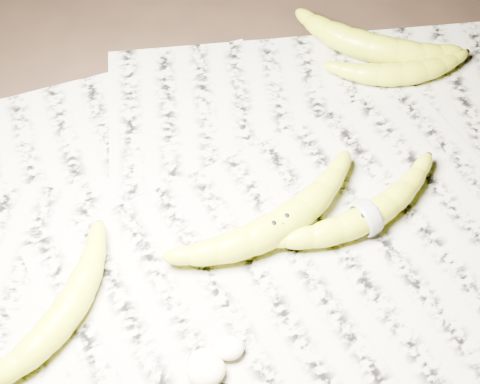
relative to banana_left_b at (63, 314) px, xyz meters
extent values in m
plane|color=black|center=(0.18, 0.07, -0.03)|extent=(3.00, 3.00, 0.00)
cube|color=#A29E8A|center=(0.16, 0.07, -0.02)|extent=(0.90, 0.70, 0.01)
torus|color=white|center=(0.35, 0.05, 0.00)|extent=(0.02, 0.04, 0.04)
ellipsoid|color=beige|center=(0.13, -0.09, -0.01)|extent=(0.04, 0.03, 0.02)
ellipsoid|color=beige|center=(0.13, -0.08, -0.01)|extent=(0.03, 0.03, 0.02)
ellipsoid|color=beige|center=(0.16, -0.07, -0.01)|extent=(0.03, 0.03, 0.02)
camera|label=1|loc=(0.12, -0.31, 0.65)|focal=50.00mm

